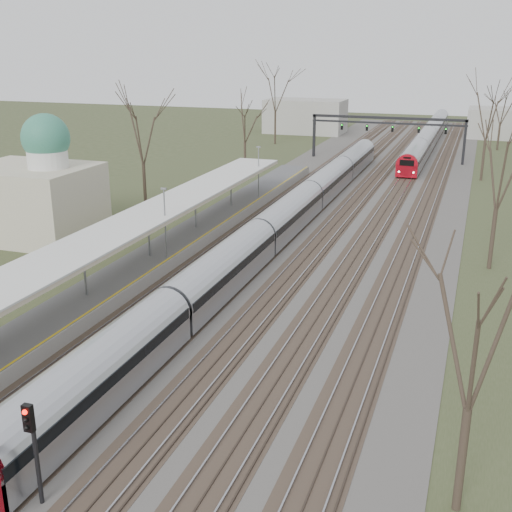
# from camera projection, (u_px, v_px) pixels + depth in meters

# --- Properties ---
(track_bed) EXTENTS (24.00, 160.00, 0.22)m
(track_bed) POSITION_uv_depth(u_px,v_px,m) (339.00, 211.00, 62.10)
(track_bed) COLOR #474442
(track_bed) RESTS_ON ground
(platform) EXTENTS (3.50, 69.00, 1.00)m
(platform) POSITION_uv_depth(u_px,v_px,m) (172.00, 249.00, 49.19)
(platform) COLOR #9E9B93
(platform) RESTS_ON ground
(canopy) EXTENTS (4.10, 50.00, 3.11)m
(canopy) POSITION_uv_depth(u_px,v_px,m) (141.00, 220.00, 44.07)
(canopy) COLOR slate
(canopy) RESTS_ON platform
(dome_building) EXTENTS (10.00, 8.00, 10.30)m
(dome_building) POSITION_uv_depth(u_px,v_px,m) (34.00, 194.00, 52.59)
(dome_building) COLOR beige
(dome_building) RESTS_ON ground
(signal_gantry) EXTENTS (21.00, 0.59, 6.08)m
(signal_gantry) POSITION_uv_depth(u_px,v_px,m) (388.00, 125.00, 87.46)
(signal_gantry) COLOR black
(signal_gantry) RESTS_ON ground
(tree_west_far) EXTENTS (5.50, 5.50, 11.33)m
(tree_west_far) POSITION_uv_depth(u_px,v_px,m) (141.00, 129.00, 58.73)
(tree_west_far) COLOR #2D231C
(tree_west_far) RESTS_ON ground
(tree_east_near) EXTENTS (4.50, 4.50, 9.27)m
(tree_east_near) POSITION_uv_depth(u_px,v_px,m) (476.00, 339.00, 20.22)
(tree_east_near) COLOR #2D231C
(tree_east_near) RESTS_ON ground
(tree_east_far) EXTENTS (5.00, 5.00, 10.30)m
(tree_east_far) POSITION_uv_depth(u_px,v_px,m) (501.00, 169.00, 43.89)
(tree_east_far) COLOR #2D231C
(tree_east_far) RESTS_ON ground
(train_near) EXTENTS (2.62, 75.21, 3.05)m
(train_near) POSITION_uv_depth(u_px,v_px,m) (287.00, 216.00, 54.76)
(train_near) COLOR #A8AAB2
(train_near) RESTS_ON ground
(train_far) EXTENTS (2.62, 60.21, 3.05)m
(train_far) POSITION_uv_depth(u_px,v_px,m) (429.00, 136.00, 102.93)
(train_far) COLOR #A8AAB2
(train_far) RESTS_ON ground
(signal_post) EXTENTS (0.35, 0.45, 4.10)m
(signal_post) POSITION_uv_depth(u_px,v_px,m) (33.00, 439.00, 21.62)
(signal_post) COLOR black
(signal_post) RESTS_ON ground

